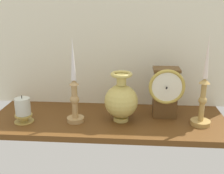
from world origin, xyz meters
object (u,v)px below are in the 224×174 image
at_px(brass_vase_bulbous, 121,100).
at_px(candlestick_tall_center, 203,98).
at_px(candlestick_tall_left, 74,95).
at_px(pillar_candle_front, 23,110).
at_px(mantel_clock, 165,91).

bearing_deg(brass_vase_bulbous, candlestick_tall_center, -3.03).
bearing_deg(candlestick_tall_center, candlestick_tall_left, -179.21).
distance_m(candlestick_tall_left, pillar_candle_front, 0.22).
relative_size(mantel_clock, pillar_candle_front, 1.91).
height_order(candlestick_tall_left, brass_vase_bulbous, candlestick_tall_left).
relative_size(candlestick_tall_left, candlestick_tall_center, 0.97).
xyz_separation_m(candlestick_tall_left, brass_vase_bulbous, (0.19, 0.02, -0.03)).
height_order(brass_vase_bulbous, pillar_candle_front, brass_vase_bulbous).
bearing_deg(pillar_candle_front, mantel_clock, 9.62).
distance_m(mantel_clock, brass_vase_bulbous, 0.19).
distance_m(mantel_clock, candlestick_tall_left, 0.38).
bearing_deg(candlestick_tall_left, candlestick_tall_center, 0.79).
height_order(candlestick_tall_left, pillar_candle_front, candlestick_tall_left).
bearing_deg(candlestick_tall_center, mantel_clock, 152.14).
height_order(mantel_clock, brass_vase_bulbous, mantel_clock).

